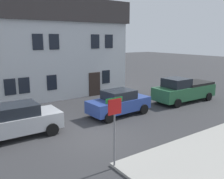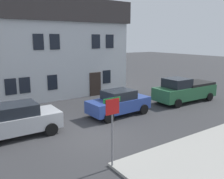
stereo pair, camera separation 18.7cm
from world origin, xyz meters
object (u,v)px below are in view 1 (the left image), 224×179
Objects in this scene: car_blue_sedan at (119,103)px; pickup_truck_green at (184,90)px; building_main at (45,47)px; street_sign_pole at (115,120)px; car_silver_sedan at (18,120)px.

car_blue_sedan is 6.45m from pickup_truck_green.
street_sign_pole is (-2.94, -15.63, -2.21)m from building_main.
building_main reaches higher than pickup_truck_green.
street_sign_pole is (-10.66, -5.26, 1.04)m from pickup_truck_green.
pickup_truck_green is at bearing -53.37° from building_main.
car_silver_sedan is (-5.23, -10.11, -3.35)m from building_main.
street_sign_pole is at bearing -67.48° from car_silver_sedan.
pickup_truck_green is 11.93m from street_sign_pole.
car_blue_sedan is (1.27, -10.21, -3.37)m from building_main.
car_silver_sedan is at bearing 179.11° from car_blue_sedan.
car_silver_sedan is 1.53× the size of street_sign_pole.
car_blue_sedan is 0.79× the size of pickup_truck_green.
street_sign_pole reaches higher than pickup_truck_green.
car_blue_sedan is at bearing 52.11° from street_sign_pole.
car_blue_sedan is at bearing 178.61° from pickup_truck_green.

